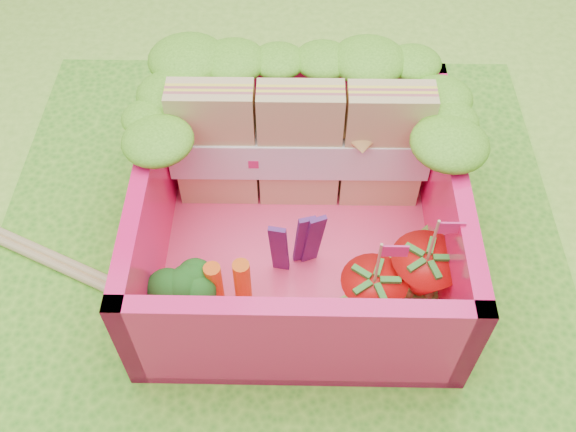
# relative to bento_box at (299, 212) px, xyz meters

# --- Properties ---
(ground) EXTENTS (14.00, 14.00, 0.00)m
(ground) POSITION_rel_bento_box_xyz_m (-0.09, 0.05, -0.31)
(ground) COLOR #7BBC35
(ground) RESTS_ON ground
(placemat) EXTENTS (2.60, 2.60, 0.03)m
(placemat) POSITION_rel_bento_box_xyz_m (-0.09, 0.05, -0.29)
(placemat) COLOR #469E23
(placemat) RESTS_ON ground
(bento_floor) EXTENTS (1.30, 1.30, 0.05)m
(bento_floor) POSITION_rel_bento_box_xyz_m (-0.00, -0.00, -0.25)
(bento_floor) COLOR #FF4173
(bento_floor) RESTS_ON placemat
(bento_box) EXTENTS (1.30, 1.30, 0.55)m
(bento_box) POSITION_rel_bento_box_xyz_m (0.00, 0.00, 0.00)
(bento_box) COLOR #FF1565
(bento_box) RESTS_ON placemat
(lettuce_ruffle) EXTENTS (1.43, 0.77, 0.11)m
(lettuce_ruffle) POSITION_rel_bento_box_xyz_m (-0.00, 0.44, 0.33)
(lettuce_ruffle) COLOR #3D8A19
(lettuce_ruffle) RESTS_ON bento_box
(sandwich_stack) EXTENTS (1.15, 0.18, 0.63)m
(sandwich_stack) POSITION_rel_bento_box_xyz_m (0.01, 0.30, 0.09)
(sandwich_stack) COLOR tan
(sandwich_stack) RESTS_ON bento_floor
(broccoli) EXTENTS (0.33, 0.33, 0.24)m
(broccoli) POSITION_rel_bento_box_xyz_m (-0.44, -0.32, -0.06)
(broccoli) COLOR #73A24E
(broccoli) RESTS_ON bento_floor
(carrot_sticks) EXTENTS (0.18, 0.07, 0.27)m
(carrot_sticks) POSITION_rel_bento_box_xyz_m (-0.28, -0.30, -0.09)
(carrot_sticks) COLOR orange
(carrot_sticks) RESTS_ON bento_floor
(purple_wedges) EXTENTS (0.21, 0.09, 0.38)m
(purple_wedges) POSITION_rel_bento_box_xyz_m (0.00, -0.13, -0.04)
(purple_wedges) COLOR #471A5C
(purple_wedges) RESTS_ON bento_floor
(strawberry_left) EXTENTS (0.26, 0.26, 0.50)m
(strawberry_left) POSITION_rel_bento_box_xyz_m (0.29, -0.36, -0.09)
(strawberry_left) COLOR red
(strawberry_left) RESTS_ON bento_floor
(strawberry_right) EXTENTS (0.28, 0.28, 0.52)m
(strawberry_right) POSITION_rel_bento_box_xyz_m (0.50, -0.27, -0.08)
(strawberry_right) COLOR red
(strawberry_right) RESTS_ON bento_floor
(snap_peas) EXTENTS (0.64, 0.56, 0.05)m
(snap_peas) POSITION_rel_bento_box_xyz_m (0.39, -0.22, -0.20)
(snap_peas) COLOR #6CB539
(snap_peas) RESTS_ON bento_floor
(chopsticks) EXTENTS (1.85, 0.88, 0.04)m
(chopsticks) POSITION_rel_bento_box_xyz_m (-1.05, -0.10, -0.25)
(chopsticks) COLOR tan
(chopsticks) RESTS_ON placemat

